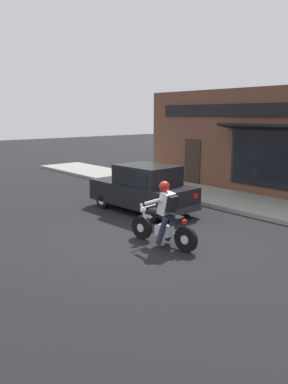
# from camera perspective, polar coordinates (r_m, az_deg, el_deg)

# --- Properties ---
(ground_plane) EXTENTS (80.00, 80.00, 0.00)m
(ground_plane) POSITION_cam_1_polar(r_m,az_deg,el_deg) (9.89, -0.87, -7.04)
(ground_plane) COLOR black
(sidewalk_curb) EXTENTS (2.60, 22.00, 0.14)m
(sidewalk_curb) POSITION_cam_1_polar(r_m,az_deg,el_deg) (15.53, 6.99, 0.08)
(sidewalk_curb) COLOR gray
(sidewalk_curb) RESTS_ON ground
(storefront_building) EXTENTS (1.25, 11.63, 4.20)m
(storefront_building) POSITION_cam_1_polar(r_m,az_deg,el_deg) (15.15, 17.39, 7.14)
(storefront_building) COLOR brown
(storefront_building) RESTS_ON ground
(motorcycle_with_rider) EXTENTS (0.63, 2.02, 1.62)m
(motorcycle_with_rider) POSITION_cam_1_polar(r_m,az_deg,el_deg) (9.18, 2.99, -4.12)
(motorcycle_with_rider) COLOR black
(motorcycle_with_rider) RESTS_ON ground
(car_hatchback) EXTENTS (1.78, 3.84, 1.57)m
(car_hatchback) POSITION_cam_1_polar(r_m,az_deg,el_deg) (12.40, -0.11, 0.49)
(car_hatchback) COLOR black
(car_hatchback) RESTS_ON ground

